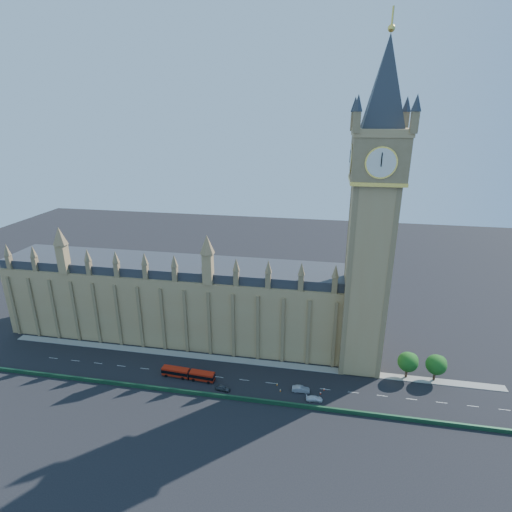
% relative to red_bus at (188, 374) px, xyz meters
% --- Properties ---
extents(ground, '(400.00, 400.00, 0.00)m').
position_rel_red_bus_xyz_m(ground, '(12.90, 2.11, -1.48)').
color(ground, black).
rests_on(ground, ground).
extents(palace_westminster, '(120.00, 20.00, 28.00)m').
position_rel_red_bus_xyz_m(palace_westminster, '(-12.10, 24.11, 12.38)').
color(palace_westminster, '#A78351').
rests_on(palace_westminster, ground).
extents(elizabeth_tower, '(20.59, 20.59, 105.00)m').
position_rel_red_bus_xyz_m(elizabeth_tower, '(50.90, 16.10, 53.08)').
color(elizabeth_tower, '#A78351').
rests_on(elizabeth_tower, ground).
extents(bridge_parapet, '(160.00, 0.60, 1.20)m').
position_rel_red_bus_xyz_m(bridge_parapet, '(12.90, -6.89, -0.88)').
color(bridge_parapet, '#1E4C2D').
rests_on(bridge_parapet, ground).
extents(kerb_north, '(160.00, 3.00, 0.16)m').
position_rel_red_bus_xyz_m(kerb_north, '(12.90, 11.61, -1.40)').
color(kerb_north, gray).
rests_on(kerb_north, ground).
extents(tree_east_near, '(6.00, 6.00, 8.50)m').
position_rel_red_bus_xyz_m(tree_east_near, '(65.12, 12.19, 4.16)').
color(tree_east_near, '#382619').
rests_on(tree_east_near, ground).
extents(tree_east_far, '(6.00, 6.00, 8.50)m').
position_rel_red_bus_xyz_m(tree_east_far, '(73.12, 12.19, 4.16)').
color(tree_east_far, '#382619').
rests_on(tree_east_far, ground).
extents(red_bus, '(16.67, 3.54, 2.81)m').
position_rel_red_bus_xyz_m(red_bus, '(0.00, 0.00, 0.00)').
color(red_bus, '#B11D0B').
rests_on(red_bus, ground).
extents(car_grey, '(4.47, 2.28, 1.46)m').
position_rel_red_bus_xyz_m(car_grey, '(11.77, -3.53, -0.75)').
color(car_grey, '#414549').
rests_on(car_grey, ground).
extents(car_silver, '(5.06, 1.85, 1.66)m').
position_rel_red_bus_xyz_m(car_silver, '(34.01, -0.19, -0.65)').
color(car_silver, '#929398').
rests_on(car_silver, ground).
extents(car_white, '(4.74, 2.31, 1.33)m').
position_rel_red_bus_xyz_m(car_white, '(38.00, -3.36, -0.82)').
color(car_white, white).
rests_on(car_white, ground).
extents(cone_a, '(0.56, 0.56, 0.75)m').
position_rel_red_bus_xyz_m(cone_a, '(39.62, -0.25, -1.11)').
color(cone_a, black).
rests_on(cone_a, ground).
extents(cone_b, '(0.51, 0.51, 0.68)m').
position_rel_red_bus_xyz_m(cone_b, '(26.90, 1.52, -1.15)').
color(cone_b, black).
rests_on(cone_b, ground).
extents(cone_c, '(0.53, 0.53, 0.69)m').
position_rel_red_bus_xyz_m(cone_c, '(28.20, -1.06, -1.14)').
color(cone_c, black).
rests_on(cone_c, ground).
extents(cone_d, '(0.48, 0.48, 0.73)m').
position_rel_red_bus_xyz_m(cone_d, '(40.61, 1.64, -1.12)').
color(cone_d, black).
rests_on(cone_d, ground).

